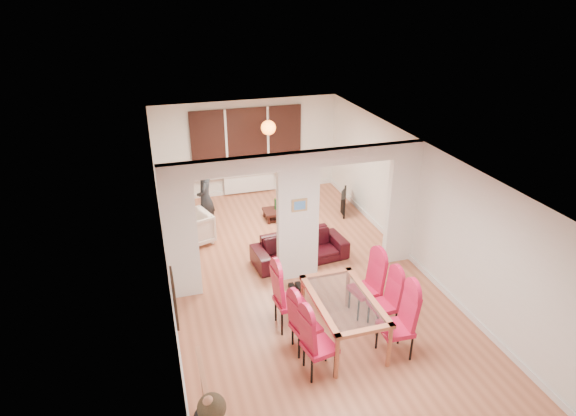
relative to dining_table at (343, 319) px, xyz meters
name	(u,v)px	position (x,y,z in m)	size (l,w,h in m)	color
floor	(297,275)	(-0.13, 2.01, -0.39)	(5.00, 9.00, 0.01)	#B06447
room_walls	(298,217)	(-0.13, 2.01, 0.91)	(5.00, 9.00, 2.60)	silver
divider_wall	(298,217)	(-0.13, 2.01, 0.91)	(5.00, 0.18, 2.60)	white
bay_window_blinds	(247,141)	(-0.13, 6.45, 1.11)	(3.00, 0.08, 1.80)	black
radiator	(249,183)	(-0.13, 6.41, -0.09)	(1.40, 0.08, 0.50)	white
pendant_light	(268,128)	(0.17, 5.31, 1.76)	(0.36, 0.36, 0.36)	orange
stair_newel	(205,400)	(-2.38, -1.19, 0.16)	(0.40, 1.20, 1.10)	tan
wall_poster	(174,298)	(-2.60, -0.39, 1.21)	(0.04, 0.52, 0.67)	gray
pillar_photo	(300,205)	(-0.13, 1.91, 1.21)	(0.30, 0.03, 0.25)	#4C8CD8
dining_table	(343,319)	(0.00, 0.00, 0.00)	(0.95, 1.69, 0.79)	#AA5D3F
dining_chair_la	(320,342)	(-0.62, -0.60, 0.16)	(0.44, 0.44, 1.10)	#B41238
dining_chair_lb	(306,323)	(-0.66, -0.08, 0.12)	(0.41, 0.41, 1.03)	#B41238
dining_chair_lc	(290,297)	(-0.73, 0.56, 0.20)	(0.47, 0.47, 1.19)	#B41238
dining_chair_ra	(396,324)	(0.63, -0.58, 0.20)	(0.47, 0.47, 1.18)	#B41238
dining_chair_rb	(383,302)	(0.75, 0.07, 0.12)	(0.42, 0.42, 1.04)	#B41238
dining_chair_rc	(365,286)	(0.62, 0.52, 0.18)	(0.46, 0.46, 1.14)	#B41238
sofa	(300,248)	(0.10, 2.56, -0.11)	(1.98, 0.78, 0.58)	black
armchair	(192,228)	(-1.97, 3.98, -0.03)	(0.80, 0.77, 0.72)	beige
person	(205,198)	(-1.57, 4.56, 0.41)	(0.39, 0.59, 1.61)	black
television	(341,202)	(1.87, 4.58, -0.13)	(0.12, 0.92, 0.53)	black
coffee_table	(285,213)	(0.38, 4.62, -0.27)	(1.07, 0.53, 0.25)	black
bottle	(276,204)	(0.16, 4.67, 0.00)	(0.07, 0.07, 0.30)	#143F19
bowl	(284,209)	(0.34, 4.58, -0.12)	(0.21, 0.21, 0.05)	black
shoes	(296,288)	(-0.31, 1.54, -0.35)	(0.23, 0.25, 0.10)	black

